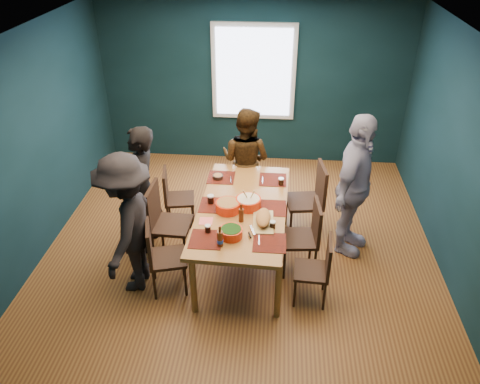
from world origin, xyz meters
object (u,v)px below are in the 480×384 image
at_px(bowl_dumpling, 248,202).
at_px(person_near_left, 128,225).
at_px(bowl_salad, 228,206).
at_px(cutting_board, 263,219).
at_px(chair_right_far, 312,195).
at_px(chair_right_near, 319,266).
at_px(chair_left_mid, 163,218).
at_px(person_far_left, 143,191).
at_px(person_back, 246,160).
at_px(chair_left_far, 173,194).
at_px(chair_left_near, 159,253).
at_px(chair_right_mid, 307,233).
at_px(bowl_herbs, 231,232).
at_px(dining_table, 243,212).
at_px(person_right, 354,187).

bearing_deg(bowl_dumpling, person_near_left, -156.62).
bearing_deg(bowl_salad, cutting_board, -26.60).
bearing_deg(chair_right_far, chair_right_near, -97.43).
distance_m(chair_right_far, bowl_dumpling, 1.06).
xyz_separation_m(chair_left_mid, bowl_salad, (0.80, -0.06, 0.25)).
bearing_deg(person_near_left, person_far_left, -176.99).
bearing_deg(chair_right_far, person_back, 139.50).
height_order(chair_left_far, chair_right_near, chair_left_far).
bearing_deg(cutting_board, chair_left_near, -166.90).
height_order(chair_right_far, chair_right_mid, chair_right_far).
bearing_deg(chair_left_near, bowl_dumpling, 17.49).
distance_m(person_far_left, bowl_salad, 1.12).
relative_size(chair_left_far, bowl_dumpling, 2.86).
xyz_separation_m(chair_right_mid, bowl_salad, (-0.94, 0.03, 0.30)).
distance_m(bowl_herbs, cutting_board, 0.44).
height_order(chair_right_far, person_near_left, person_near_left).
bearing_deg(dining_table, chair_left_near, -142.69).
relative_size(chair_left_mid, bowl_dumpling, 3.39).
bearing_deg(bowl_salad, person_back, 85.19).
xyz_separation_m(chair_right_mid, person_near_left, (-2.00, -0.43, 0.30)).
xyz_separation_m(chair_right_mid, person_far_left, (-2.03, 0.29, 0.30)).
distance_m(dining_table, chair_left_near, 1.10).
relative_size(chair_right_near, person_back, 0.54).
xyz_separation_m(person_far_left, person_near_left, (0.03, -0.72, 0.01)).
xyz_separation_m(dining_table, chair_right_mid, (0.77, -0.13, -0.16)).
relative_size(chair_right_mid, person_right, 0.50).
relative_size(chair_right_far, person_right, 0.55).
bearing_deg(chair_right_far, person_right, -42.38).
relative_size(person_far_left, bowl_dumpling, 5.58).
relative_size(chair_right_far, chair_right_near, 1.22).
bearing_deg(bowl_herbs, chair_right_far, 52.84).
xyz_separation_m(person_right, bowl_herbs, (-1.41, -0.93, -0.09)).
bearing_deg(bowl_herbs, chair_left_mid, 147.97).
bearing_deg(person_back, bowl_salad, 108.29).
relative_size(dining_table, person_far_left, 1.25).
relative_size(chair_left_mid, person_right, 0.55).
distance_m(person_far_left, cutting_board, 1.58).
relative_size(dining_table, person_right, 1.13).
relative_size(person_back, bowl_dumpling, 5.12).
relative_size(dining_table, person_back, 1.36).
relative_size(chair_left_mid, bowl_herbs, 4.11).
relative_size(person_right, bowl_salad, 6.43).
height_order(person_far_left, person_right, person_right).
relative_size(person_right, bowl_dumpling, 6.17).
xyz_separation_m(chair_left_mid, chair_left_near, (0.08, -0.58, -0.07)).
bearing_deg(bowl_dumpling, chair_right_mid, -10.03).
distance_m(chair_left_far, bowl_salad, 1.17).
relative_size(chair_left_far, person_back, 0.56).
bearing_deg(chair_right_near, chair_left_far, 148.84).
xyz_separation_m(person_back, cutting_board, (0.31, -1.52, 0.07)).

